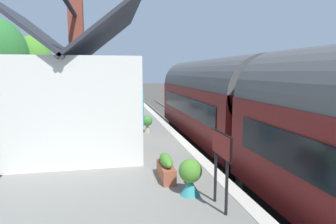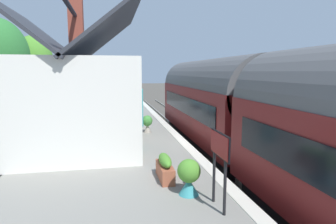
# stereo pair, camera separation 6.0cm
# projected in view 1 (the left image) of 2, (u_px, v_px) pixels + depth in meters

# --- Properties ---
(ground_plane) EXTENTS (160.00, 160.00, 0.00)m
(ground_plane) POSITION_uv_depth(u_px,v_px,m) (213.00, 166.00, 11.55)
(ground_plane) COLOR #4C473F
(platform) EXTENTS (32.00, 5.83, 0.98)m
(platform) POSITION_uv_depth(u_px,v_px,m) (113.00, 160.00, 10.71)
(platform) COLOR gray
(platform) RESTS_ON ground
(platform_edge_coping) EXTENTS (32.00, 0.36, 0.02)m
(platform_edge_coping) POSITION_uv_depth(u_px,v_px,m) (185.00, 143.00, 11.18)
(platform_edge_coping) COLOR beige
(platform_edge_coping) RESTS_ON platform
(rail_near) EXTENTS (52.00, 0.08, 0.14)m
(rail_near) POSITION_uv_depth(u_px,v_px,m) (250.00, 161.00, 11.85)
(rail_near) COLOR gray
(rail_near) RESTS_ON ground
(rail_far) EXTENTS (52.00, 0.08, 0.14)m
(rail_far) POSITION_uv_depth(u_px,v_px,m) (217.00, 164.00, 11.57)
(rail_far) COLOR gray
(rail_far) RESTS_ON ground
(train) EXTENTS (21.10, 2.73, 4.32)m
(train) POSITION_uv_depth(u_px,v_px,m) (268.00, 120.00, 9.09)
(train) COLOR black
(train) RESTS_ON ground
(station_building) EXTENTS (6.06, 4.58, 6.37)m
(station_building) POSITION_uv_depth(u_px,v_px,m) (75.00, 99.00, 10.54)
(station_building) COLOR white
(station_building) RESTS_ON platform
(bench_near_building) EXTENTS (1.41, 0.48, 0.88)m
(bench_near_building) POSITION_uv_depth(u_px,v_px,m) (122.00, 104.00, 20.15)
(bench_near_building) COLOR #26727F
(bench_near_building) RESTS_ON platform
(bench_by_lamp) EXTENTS (1.41, 0.45, 0.88)m
(bench_by_lamp) POSITION_uv_depth(u_px,v_px,m) (127.00, 111.00, 16.63)
(bench_by_lamp) COLOR #26727F
(bench_by_lamp) RESTS_ON platform
(planter_by_door) EXTENTS (0.87, 0.32, 0.60)m
(planter_by_door) POSITION_uv_depth(u_px,v_px,m) (98.00, 105.00, 21.48)
(planter_by_door) COLOR black
(planter_by_door) RESTS_ON platform
(planter_edge_far) EXTENTS (1.07, 0.32, 0.65)m
(planter_edge_far) POSITION_uv_depth(u_px,v_px,m) (166.00, 167.00, 7.42)
(planter_edge_far) COLOR #9E5138
(planter_edge_far) RESTS_ON platform
(planter_under_sign) EXTENTS (0.52, 0.52, 0.68)m
(planter_under_sign) POSITION_uv_depth(u_px,v_px,m) (110.00, 109.00, 18.64)
(planter_under_sign) COLOR teal
(planter_under_sign) RESTS_ON platform
(planter_edge_near) EXTENTS (0.52, 0.52, 0.82)m
(planter_edge_near) POSITION_uv_depth(u_px,v_px,m) (190.00, 177.00, 6.47)
(planter_edge_near) COLOR teal
(planter_edge_near) RESTS_ON platform
(planter_bench_right) EXTENTS (0.46, 0.46, 0.80)m
(planter_bench_right) POSITION_uv_depth(u_px,v_px,m) (147.00, 123.00, 13.07)
(planter_bench_right) COLOR gray
(planter_bench_right) RESTS_ON platform
(station_sign_board) EXTENTS (0.96, 0.06, 1.57)m
(station_sign_board) POSITION_uv_depth(u_px,v_px,m) (222.00, 151.00, 5.73)
(station_sign_board) COLOR black
(station_sign_board) RESTS_ON platform
(tree_behind_building) EXTENTS (3.07, 2.79, 6.34)m
(tree_behind_building) POSITION_uv_depth(u_px,v_px,m) (33.00, 63.00, 21.26)
(tree_behind_building) COLOR #4C3828
(tree_behind_building) RESTS_ON ground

